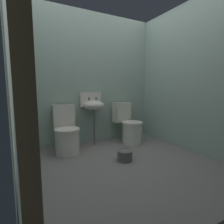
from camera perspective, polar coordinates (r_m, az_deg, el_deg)
name	(u,v)px	position (r m, az deg, el deg)	size (l,w,h in m)	color
ground_plane	(121,165)	(2.63, 3.01, -16.92)	(2.96, 2.68, 0.08)	slate
wall_back	(90,79)	(3.48, -7.04, 10.54)	(2.96, 0.10, 2.47)	#8FA89A
wall_left	(7,71)	(2.17, -30.92, 11.45)	(0.10, 2.48, 2.47)	#89A19C
wall_right	(184,78)	(3.35, 22.53, 10.15)	(0.10, 2.48, 2.47)	#92ACA1
wooden_door_post	(22,53)	(1.09, -27.23, 16.75)	(0.11, 0.11, 2.47)	brown
toilet_left	(66,133)	(3.01, -14.66, -6.74)	(0.42, 0.61, 0.78)	silver
toilet_right	(129,126)	(3.49, 5.53, -4.59)	(0.49, 0.65, 0.78)	silver
sink	(93,105)	(3.28, -6.07, 2.30)	(0.42, 0.35, 0.99)	#5F5D5B
bucket	(125,155)	(2.66, 4.16, -13.81)	(0.24, 0.24, 0.16)	#5F5D5B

